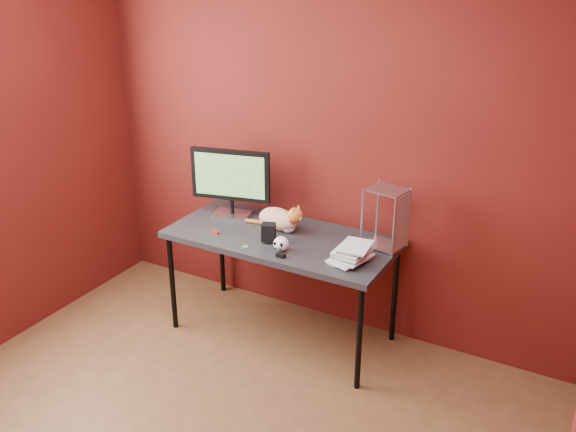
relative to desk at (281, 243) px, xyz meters
The scene contains 11 objects.
room 1.57m from the desk, 83.75° to the right, with size 3.52×3.52×2.61m.
desk is the anchor object (origin of this frame).
monitor 0.58m from the desk, 165.62° to the left, with size 0.55×0.24×0.49m.
cat 0.17m from the desk, 128.02° to the left, with size 0.45×0.23×0.21m.
skull_mug 0.24m from the desk, 61.00° to the right, with size 0.10×0.10×0.09m.
speaker 0.16m from the desk, 105.47° to the right, with size 0.11×0.11×0.12m.
book_stack 0.79m from the desk, 11.28° to the right, with size 0.24×0.27×1.16m.
wire_rack 0.71m from the desk, 15.15° to the left, with size 0.25×0.22×0.39m.
pocket_knife 0.45m from the desk, 156.72° to the right, with size 0.07×0.02×0.01m, color #A3110C.
black_gadget 0.32m from the desk, 61.19° to the right, with size 0.06×0.03×0.03m, color black.
washer 0.29m from the desk, 114.42° to the right, with size 0.04×0.04×0.00m, color #A8A9AD.
Camera 1 is at (1.74, -1.95, 2.52)m, focal length 40.00 mm.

